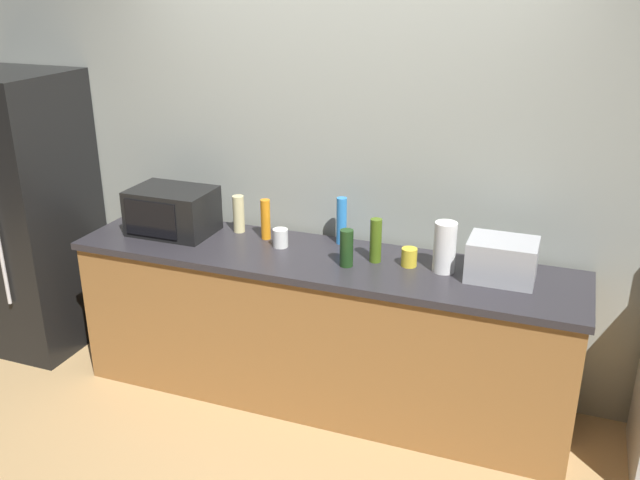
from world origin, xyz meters
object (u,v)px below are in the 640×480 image
Objects in this scene: toaster_oven at (502,260)px; paper_towel_roll at (445,247)px; refrigerator at (24,213)px; bottle_wine at (346,248)px; mug_yellow at (409,257)px; bottle_olive_oil at (376,240)px; mug_white at (280,238)px; bottle_hand_soap at (239,214)px; bottle_dish_soap at (266,219)px; bottle_spray_cleaner at (342,221)px; microwave at (172,211)px.

toaster_oven is 1.26× the size of paper_towel_roll.
refrigerator is 8.87× the size of bottle_wine.
refrigerator is at bearing -178.76° from mug_yellow.
toaster_oven reaches higher than mug_yellow.
bottle_olive_oil is 0.17m from bottle_wine.
refrigerator is 1.79m from mug_white.
paper_towel_roll is 0.20m from mug_yellow.
bottle_olive_oil is at bearing -179.77° from paper_towel_roll.
toaster_oven is 1.68× the size of bottle_wine.
bottle_hand_soap is 0.94× the size of bottle_dish_soap.
bottle_spray_cleaner is at bearing 3.39° from bottle_hand_soap.
bottle_olive_oil is at bearing -179.00° from toaster_oven.
bottle_wine is 1.92× the size of mug_white.
mug_yellow is at bearing 178.55° from paper_towel_roll.
paper_towel_roll is 1.27m from bottle_hand_soap.
bottle_olive_oil is at bearing -36.03° from bottle_spray_cleaner.
toaster_oven is 1.52× the size of bottle_hand_soap.
paper_towel_roll reaches higher than mug_yellow.
bottle_wine is (0.13, -0.30, -0.04)m from bottle_spray_cleaner.
toaster_oven reaches higher than mug_white.
bottle_olive_oil is at bearing -178.09° from mug_yellow.
bottle_hand_soap reaches higher than mug_white.
bottle_dish_soap is (-1.36, 0.09, 0.01)m from toaster_oven.
bottle_olive_oil is 0.57m from mug_white.
paper_towel_roll reaches higher than toaster_oven.
microwave is 1.75× the size of bottle_spray_cleaner.
refrigerator reaches higher than bottle_dish_soap.
bottle_olive_oil is (-0.66, -0.01, 0.02)m from toaster_oven.
paper_towel_roll is 1.21× the size of bottle_hand_soap.
paper_towel_roll is (2.72, 0.05, 0.13)m from refrigerator.
microwave is 2.14× the size of bottle_hand_soap.
mug_yellow is at bearing -6.19° from bottle_dish_soap.
paper_towel_roll is at bearing -0.76° from mug_white.
toaster_oven is 1.24× the size of bottle_spray_cleaner.
microwave is 4.53× the size of mug_white.
refrigerator is 17.00× the size of mug_white.
bottle_olive_oil reaches higher than mug_white.
mug_white is at bearing 179.24° from paper_towel_roll.
mug_yellow is (0.44, -0.18, -0.09)m from bottle_spray_cleaner.
bottle_spray_cleaner reaches higher than bottle_dish_soap.
mug_yellow is at bearing -179.36° from toaster_oven.
bottle_wine is at bearing -66.37° from bottle_spray_cleaner.
paper_towel_roll is 1.11× the size of bottle_olive_oil.
microwave is 1.02m from bottle_spray_cleaner.
bottle_spray_cleaner reaches higher than paper_towel_roll.
bottle_olive_oil is 1.20× the size of bottle_wine.
microwave is at bearing -169.32° from bottle_spray_cleaner.
microwave is 2.01× the size of bottle_dish_soap.
paper_towel_roll reaches higher than bottle_olive_oil.
paper_towel_roll is 0.65m from bottle_spray_cleaner.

